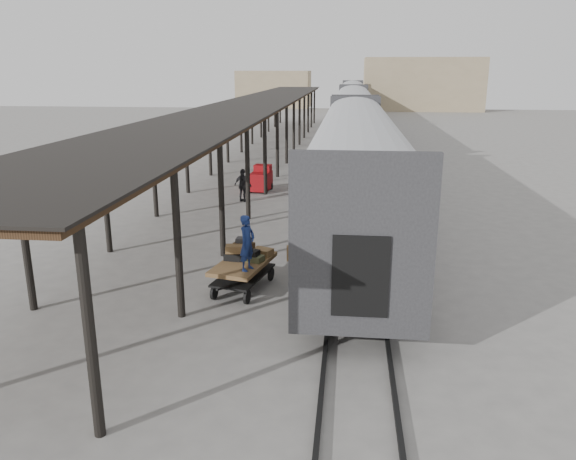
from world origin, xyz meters
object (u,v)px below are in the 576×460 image
(porter, at_px, (247,243))
(luggage_tug, at_px, (261,180))
(baggage_cart, at_px, (243,269))
(pedestrian, at_px, (243,185))

(porter, bearing_deg, luggage_tug, 29.66)
(baggage_cart, relative_size, porter, 1.67)
(baggage_cart, bearing_deg, pedestrian, 113.03)
(baggage_cart, height_order, porter, porter)
(pedestrian, bearing_deg, porter, 123.33)
(luggage_tug, height_order, porter, porter)
(luggage_tug, xyz_separation_m, pedestrian, (-0.49, -2.55, 0.19))
(luggage_tug, xyz_separation_m, porter, (1.87, -14.42, 1.02))
(luggage_tug, distance_m, pedestrian, 2.60)
(baggage_cart, distance_m, porter, 1.21)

